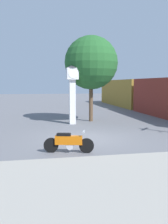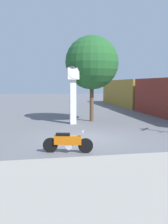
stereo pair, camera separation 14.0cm
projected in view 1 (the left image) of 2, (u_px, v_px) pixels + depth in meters
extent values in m
plane|color=slate|center=(87.00, 139.00, 13.23)|extent=(120.00, 120.00, 0.00)
cube|color=#9E998E|center=(134.00, 188.00, 6.87)|extent=(36.00, 6.00, 0.10)
cylinder|color=black|center=(87.00, 146.00, 10.45)|extent=(0.63, 0.25, 0.63)
cylinder|color=black|center=(51.00, 145.00, 10.53)|extent=(0.63, 0.25, 0.63)
cube|color=orange|center=(69.00, 140.00, 10.46)|extent=(1.17, 0.50, 0.38)
cube|color=black|center=(64.00, 134.00, 10.45)|extent=(0.62, 0.38, 0.10)
cylinder|color=silver|center=(70.00, 146.00, 10.49)|extent=(0.33, 0.27, 0.29)
cube|color=silver|center=(84.00, 131.00, 10.39)|extent=(0.17, 0.46, 0.04)
cube|color=white|center=(72.00, 102.00, 17.93)|extent=(0.43, 0.43, 3.19)
cube|color=white|center=(72.00, 74.00, 17.70)|extent=(0.82, 0.82, 0.82)
cylinder|color=white|center=(73.00, 74.00, 17.29)|extent=(0.65, 0.02, 0.65)
cone|color=#333338|center=(72.00, 66.00, 17.65)|extent=(0.98, 0.98, 0.20)
cube|color=olive|center=(124.00, 93.00, 33.56)|extent=(2.80, 12.45, 3.40)
cylinder|color=brown|center=(91.00, 103.00, 19.25)|extent=(0.30, 0.30, 2.86)
sphere|color=#235B28|center=(91.00, 63.00, 18.90)|extent=(4.05, 4.05, 4.05)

